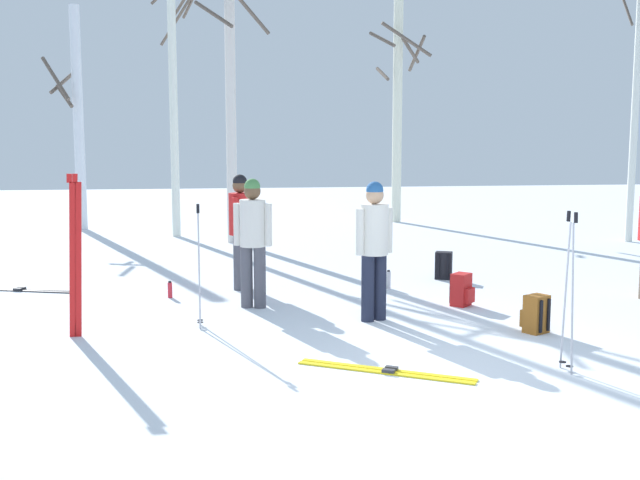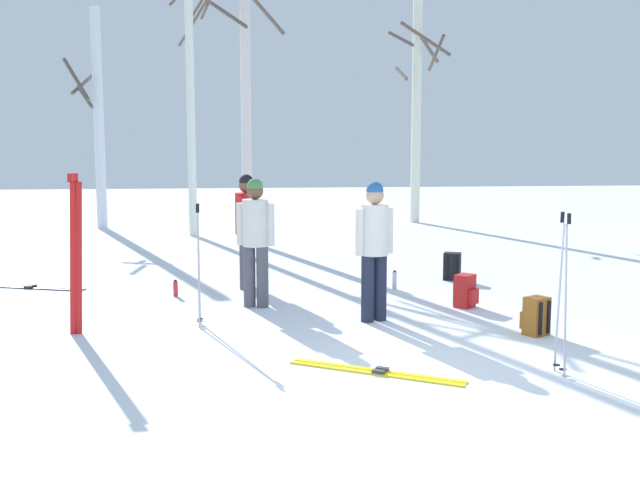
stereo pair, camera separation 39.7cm
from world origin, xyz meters
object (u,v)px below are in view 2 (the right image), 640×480
at_px(ski_pair_planted_0, 76,255).
at_px(birch_tree_3, 417,101).
at_px(ski_poles_1, 199,261).
at_px(person_2, 255,234).
at_px(ski_pair_lying_0, 33,288).
at_px(person_4, 374,242).
at_px(water_bottle_0, 176,289).
at_px(ski_poles_0, 563,289).
at_px(birch_tree_0, 97,117).
at_px(water_bottle_1, 395,280).
at_px(person_1, 247,224).
at_px(ski_pair_lying_1, 376,372).
at_px(backpack_2, 536,316).
at_px(backpack_1, 452,267).
at_px(birch_tree_1, 191,69).
at_px(birch_tree_2, 246,56).
at_px(backpack_0, 465,291).

relative_size(ski_pair_planted_0, birch_tree_3, 0.29).
bearing_deg(ski_poles_1, person_2, 54.45).
xyz_separation_m(ski_pair_lying_0, birch_tree_3, (7.98, 8.65, 3.27)).
xyz_separation_m(person_4, ski_pair_planted_0, (-3.48, -0.25, -0.07)).
height_order(person_2, water_bottle_0, person_2).
height_order(person_4, ski_poles_0, person_4).
bearing_deg(birch_tree_3, birch_tree_0, -176.49).
relative_size(ski_pair_lying_0, water_bottle_1, 5.78).
height_order(person_1, ski_pair_lying_1, person_1).
relative_size(ski_pair_lying_0, ski_poles_0, 1.06).
bearing_deg(ski_pair_lying_1, ski_poles_1, 129.99).
distance_m(backpack_2, water_bottle_0, 5.02).
bearing_deg(backpack_1, person_4, -123.80).
height_order(backpack_2, water_bottle_1, backpack_2).
bearing_deg(ski_pair_lying_0, backpack_2, -28.82).
bearing_deg(water_bottle_1, backpack_1, 31.58).
distance_m(person_1, backpack_2, 4.59).
bearing_deg(ski_pair_lying_0, water_bottle_0, -21.57).
relative_size(backpack_1, birch_tree_3, 0.07).
bearing_deg(birch_tree_1, person_2, -81.39).
bearing_deg(water_bottle_1, birch_tree_2, 110.14).
relative_size(backpack_2, birch_tree_2, 0.06).
height_order(ski_pair_lying_0, ski_poles_1, ski_poles_1).
xyz_separation_m(water_bottle_1, birch_tree_3, (2.57, 9.34, 3.15)).
xyz_separation_m(person_2, birch_tree_1, (-1.22, 8.03, 2.87)).
height_order(ski_poles_0, backpack_2, ski_poles_0).
bearing_deg(person_1, water_bottle_1, -8.51).
xyz_separation_m(ski_pair_lying_1, birch_tree_0, (-4.71, 12.89, 2.81)).
bearing_deg(ski_pair_lying_1, birch_tree_1, 101.52).
bearing_deg(birch_tree_1, birch_tree_0, 143.74).
relative_size(ski_pair_lying_1, birch_tree_2, 0.20).
height_order(water_bottle_1, birch_tree_0, birch_tree_0).
relative_size(ski_poles_1, water_bottle_0, 6.10).
relative_size(backpack_0, water_bottle_0, 1.83).
bearing_deg(birch_tree_1, birch_tree_3, 21.37).
distance_m(person_2, water_bottle_0, 1.64).
bearing_deg(ski_poles_0, birch_tree_2, 105.39).
bearing_deg(birch_tree_2, ski_pair_planted_0, -104.80).
bearing_deg(ski_poles_0, water_bottle_1, 98.82).
xyz_separation_m(person_2, birch_tree_3, (4.67, 10.33, 2.30)).
xyz_separation_m(ski_poles_0, birch_tree_0, (-6.42, 13.14, 2.00)).
distance_m(person_2, ski_pair_lying_1, 3.39).
xyz_separation_m(birch_tree_0, birch_tree_2, (3.68, -3.16, 1.19)).
distance_m(person_1, water_bottle_0, 1.44).
xyz_separation_m(person_4, ski_pair_lying_0, (-4.72, 2.66, -0.97)).
xyz_separation_m(person_1, birch_tree_0, (-3.57, 8.50, 1.84)).
distance_m(person_1, ski_poles_1, 2.40).
bearing_deg(person_4, backpack_0, 25.24).
height_order(backpack_0, water_bottle_0, backpack_0).
relative_size(ski_pair_planted_0, backpack_0, 4.19).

